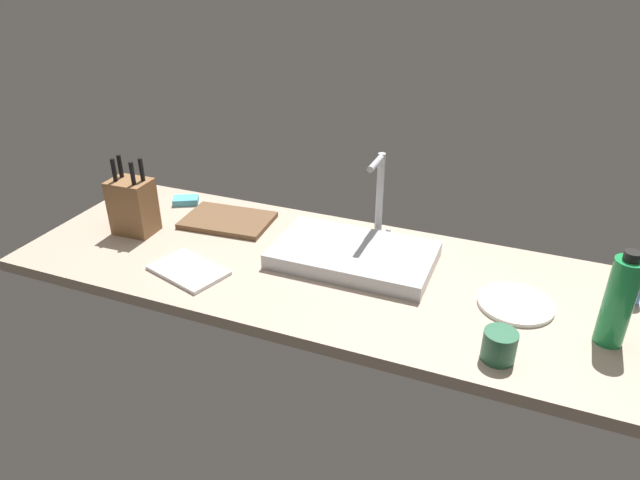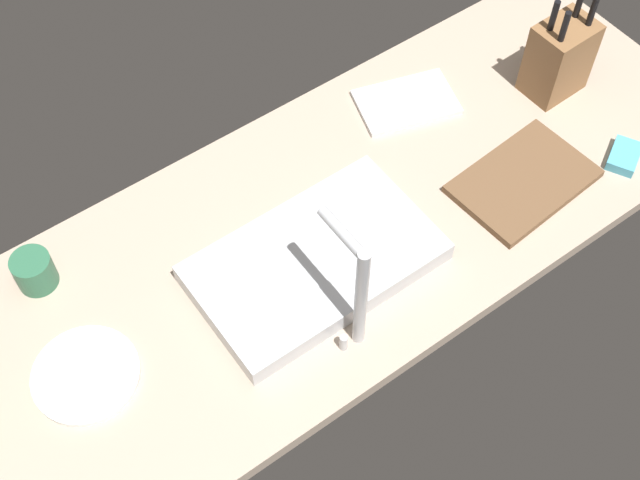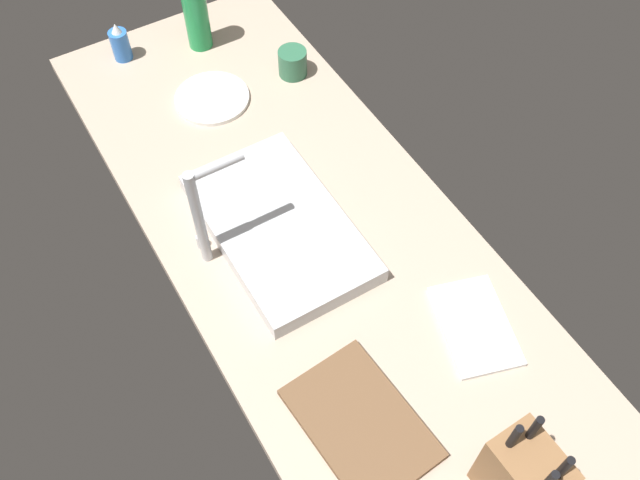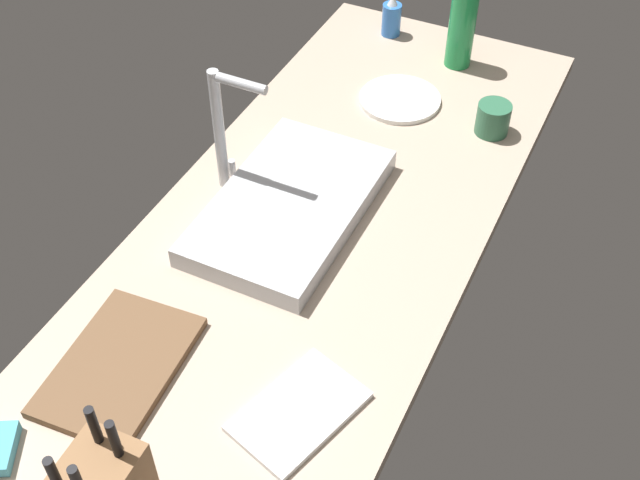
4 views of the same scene
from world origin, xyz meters
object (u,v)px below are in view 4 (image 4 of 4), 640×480
Objects in this scene: water_bottle at (462,23)px; dinner_plate at (400,99)px; faucet at (224,123)px; sink_basin at (290,206)px; cutting_board at (119,366)px; soap_bottle at (392,18)px; dish_towel at (299,411)px; coffee_mug at (493,119)px.

water_bottle is 26.05cm from dinner_plate.
faucet is 74.24cm from water_bottle.
sink_basin is 49.71cm from cutting_board.
faucet is 0.99× the size of cutting_board.
cutting_board is (-48.91, 8.76, -1.43)cm from sink_basin.
soap_bottle is at bearing 6.28° from sink_basin.
coffee_mug is at bearing -3.70° from dish_towel.
soap_bottle is 32.12cm from dinner_plate.
dinner_plate is (48.26, -5.75, -1.73)cm from sink_basin.
sink_basin is at bearing 173.21° from dinner_plate.
coffee_mug is (43.70, -46.12, -13.10)cm from faucet.
sink_basin is 6.05× the size of coffee_mug.
dish_towel is (-43.27, -24.05, -1.73)cm from sink_basin.
soap_bottle is at bearing 26.49° from dinner_plate.
water_bottle is (119.51, -21.72, 11.00)cm from cutting_board.
coffee_mug is at bearing -94.79° from dinner_plate.
water_bottle is (70.60, -12.96, 9.57)cm from sink_basin.
water_bottle is at bearing 5.57° from dish_towel.
dish_towel is (-91.53, -18.31, 0.00)cm from dinner_plate.
water_bottle is at bearing -10.30° from cutting_board.
cutting_board is 98.25cm from dinner_plate.
coffee_mug is at bearing -128.54° from soap_bottle.
water_bottle reaches higher than dish_towel.
dinner_plate is 24.39cm from coffee_mug.
sink_basin is at bearing -173.72° from soap_bottle.
water_bottle is (-6.15, -21.41, 6.98)cm from soap_bottle.
coffee_mug is at bearing -145.27° from water_bottle.
water_bottle is 1.25× the size of dinner_plate.
dish_towel is 89.76cm from coffee_mug.
sink_basin reaches higher than dinner_plate.
sink_basin is at bearing 29.07° from dish_towel.
coffee_mug is (89.51, -5.79, 3.21)cm from dish_towel.
sink_basin is at bearing -10.16° from cutting_board.
water_bottle is 3.17× the size of coffee_mug.
faucet is at bearing 41.36° from dish_towel.
soap_bottle reaches higher than sink_basin.
sink_basin is at bearing -98.90° from faucet.
dinner_plate is (45.71, -22.03, -16.31)cm from faucet.
faucet is 63.18cm from dish_towel.
sink_basin is 48.64cm from dinner_plate.
coffee_mug reaches higher than dinner_plate.
dinner_plate and dish_towel have the same top height.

